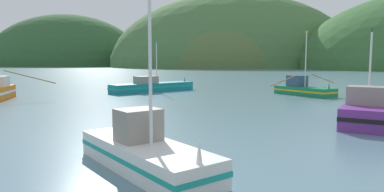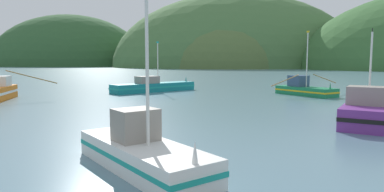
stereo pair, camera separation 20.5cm
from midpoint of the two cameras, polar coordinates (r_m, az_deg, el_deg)
name	(u,v)px [view 1 (the left image)]	position (r m, az deg, el deg)	size (l,w,h in m)	color
hill_mid_left	(67,66)	(283.18, -19.96, 4.69)	(119.95, 95.96, 77.88)	#2D562D
hill_far_center	(227,68)	(194.73, 5.72, 4.64)	(84.06, 67.25, 59.03)	#516B38
hill_far_left	(231,67)	(225.99, 6.45, 4.80)	(156.84, 125.47, 91.99)	#47703D
fishing_boat_purple	(368,110)	(24.89, 26.88, -2.14)	(5.96, 8.62, 6.06)	#6B2D84
fishing_boat_green	(303,89)	(42.24, 17.78, 1.10)	(8.77, 7.39, 7.41)	#197A47
fishing_boat_white	(144,152)	(13.03, -8.36, -9.12)	(6.35, 6.73, 7.25)	white
fishing_boat_teal	(152,86)	(45.08, -6.72, 1.59)	(9.97, 10.22, 6.51)	#147F84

